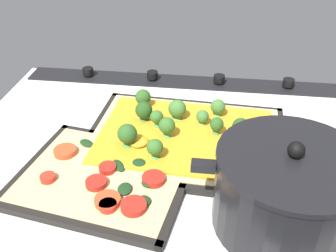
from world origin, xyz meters
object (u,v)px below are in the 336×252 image
object	(u,v)px
baking_tray_front	(185,141)
veggie_pizza_back	(104,177)
broccoli_pizza	(182,133)
cooking_pot	(287,191)
baking_tray_back	(104,178)

from	to	relation	value
baking_tray_front	veggie_pizza_back	xyz separation A→B (cm)	(12.98, 13.55, 0.78)
broccoli_pizza	veggie_pizza_back	bearing A→B (deg)	48.72
cooking_pot	baking_tray_front	bearing A→B (deg)	-49.05
baking_tray_front	cooking_pot	world-z (taller)	cooking_pot
broccoli_pizza	baking_tray_back	size ratio (longest dim) A/B	1.17
veggie_pizza_back	broccoli_pizza	bearing A→B (deg)	-131.28
broccoli_pizza	cooking_pot	size ratio (longest dim) A/B	1.35
baking_tray_back	cooking_pot	bearing A→B (deg)	168.83
baking_tray_front	veggie_pizza_back	size ratio (longest dim) A/B	1.36
baking_tray_front	broccoli_pizza	distance (cm)	1.73
baking_tray_back	veggie_pizza_back	world-z (taller)	veggie_pizza_back
baking_tray_front	baking_tray_back	world-z (taller)	same
baking_tray_front	broccoli_pizza	size ratio (longest dim) A/B	1.07
broccoli_pizza	cooking_pot	world-z (taller)	cooking_pot
baking_tray_front	broccoli_pizza	bearing A→B (deg)	-33.00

